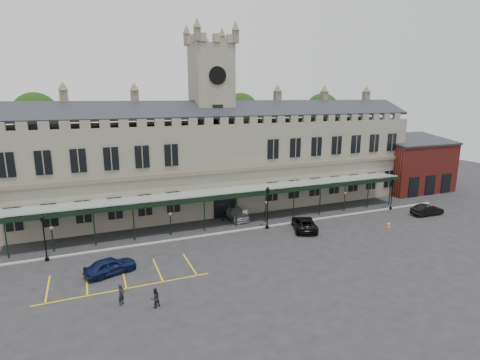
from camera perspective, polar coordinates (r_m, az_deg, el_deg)
name	(u,v)px	position (r m, az deg, el deg)	size (l,w,h in m)	color
ground	(262,248)	(39.72, 3.37, -10.25)	(140.00, 140.00, 0.00)	black
station_building	(213,162)	(52.13, -4.18, 2.70)	(60.00, 10.36, 17.30)	#6B6859
clock_tower	(212,114)	(51.49, -4.33, 10.02)	(5.60, 5.60, 24.80)	#6B6859
canopy	(235,207)	(45.33, -0.71, -4.06)	(50.00, 4.10, 4.30)	#8C9E93
brick_annex	(412,165)	(68.84, 24.69, 2.05)	(12.40, 8.36, 9.23)	maroon
kerb	(242,230)	(44.35, 0.25, -7.64)	(60.00, 0.40, 0.12)	gray
parking_markings	(124,278)	(35.01, -17.23, -14.13)	(16.00, 6.00, 0.01)	gold
tree_behind_left	(36,116)	(58.21, -28.65, 8.54)	(6.00, 6.00, 16.00)	#332314
tree_behind_mid	(241,112)	(62.73, 0.10, 10.25)	(6.00, 6.00, 16.00)	#332314
tree_behind_right	(322,111)	(70.45, 12.40, 10.22)	(6.00, 6.00, 16.00)	#332314
lamp_post_left	(44,233)	(40.18, -27.70, -7.21)	(0.45, 0.45, 4.71)	black
lamp_post_mid	(267,204)	(44.21, 4.21, -3.63)	(0.49, 0.49, 5.18)	black
lamp_post_right	(392,191)	(55.75, 22.17, -1.53)	(0.43, 0.43, 4.54)	black
traffic_cone	(389,225)	(48.66, 21.70, -6.33)	(0.46, 0.46, 0.74)	#FF5408
sign_board	(245,215)	(47.77, 0.76, -5.41)	(0.75, 0.25, 1.30)	black
bollard_left	(223,218)	(47.52, -2.65, -5.75)	(0.16, 0.16, 0.91)	black
bollard_right	(265,214)	(49.06, 3.86, -5.16)	(0.16, 0.16, 0.91)	black
car_left_a	(110,266)	(35.86, -19.15, -12.26)	(1.80, 4.46, 1.52)	#0D1539
car_taxi	(235,213)	(48.42, -0.72, -5.00)	(2.12, 5.22, 1.51)	#929499
car_van	(304,223)	(45.14, 9.77, -6.55)	(2.46, 5.33, 1.48)	black
car_right_b	(427,210)	(55.55, 26.61, -4.09)	(1.53, 4.39, 1.45)	black
person_a	(121,294)	(30.80, -17.64, -16.28)	(0.62, 0.40, 1.69)	black
person_b	(155,298)	(29.87, -12.82, -17.11)	(0.75, 0.58, 1.54)	black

